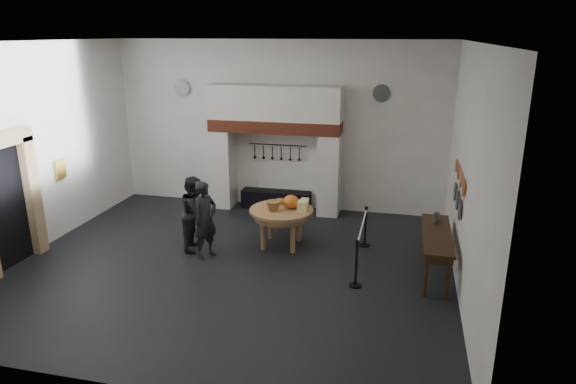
% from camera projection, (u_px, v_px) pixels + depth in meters
% --- Properties ---
extents(floor, '(9.00, 8.00, 0.02)m').
position_uv_depth(floor, '(232.00, 265.00, 10.75)').
color(floor, black).
rests_on(floor, ground).
extents(ceiling, '(9.00, 8.00, 0.02)m').
position_uv_depth(ceiling, '(224.00, 42.00, 9.40)').
color(ceiling, silver).
rests_on(ceiling, wall_back).
extents(wall_back, '(9.00, 0.02, 4.50)m').
position_uv_depth(wall_back, '(278.00, 126.00, 13.79)').
color(wall_back, white).
rests_on(wall_back, floor).
extents(wall_front, '(9.00, 0.02, 4.50)m').
position_uv_depth(wall_front, '(120.00, 236.00, 6.36)').
color(wall_front, white).
rests_on(wall_front, floor).
extents(wall_left, '(0.02, 8.00, 4.50)m').
position_uv_depth(wall_left, '(31.00, 149.00, 11.05)').
color(wall_left, white).
rests_on(wall_left, floor).
extents(wall_right, '(0.02, 8.00, 4.50)m').
position_uv_depth(wall_right, '(468.00, 175.00, 9.10)').
color(wall_right, white).
rests_on(wall_right, floor).
extents(chimney_pier_left, '(0.55, 0.70, 2.15)m').
position_uv_depth(chimney_pier_left, '(224.00, 168.00, 14.14)').
color(chimney_pier_left, silver).
rests_on(chimney_pier_left, floor).
extents(chimney_pier_right, '(0.55, 0.70, 2.15)m').
position_uv_depth(chimney_pier_right, '(329.00, 175.00, 13.50)').
color(chimney_pier_right, silver).
rests_on(chimney_pier_right, floor).
extents(hearth_brick_band, '(3.50, 0.72, 0.32)m').
position_uv_depth(hearth_brick_band, '(275.00, 126.00, 13.45)').
color(hearth_brick_band, '#9E442B').
rests_on(hearth_brick_band, chimney_pier_left).
extents(chimney_hood, '(3.50, 0.70, 0.90)m').
position_uv_depth(chimney_hood, '(275.00, 103.00, 13.27)').
color(chimney_hood, silver).
rests_on(chimney_hood, hearth_brick_band).
extents(iron_range, '(1.90, 0.45, 0.50)m').
position_uv_depth(iron_range, '(276.00, 200.00, 14.13)').
color(iron_range, black).
rests_on(iron_range, floor).
extents(utensil_rail, '(1.60, 0.02, 0.02)m').
position_uv_depth(utensil_rail, '(278.00, 145.00, 13.87)').
color(utensil_rail, black).
rests_on(utensil_rail, wall_back).
extents(door_recess, '(0.04, 1.10, 2.50)m').
position_uv_depth(door_recess, '(5.00, 208.00, 10.42)').
color(door_recess, black).
rests_on(door_recess, floor).
extents(door_jamb_far, '(0.22, 0.30, 2.60)m').
position_uv_depth(door_jamb_far, '(32.00, 196.00, 11.03)').
color(door_jamb_far, tan).
rests_on(door_jamb_far, floor).
extents(wall_plaque, '(0.05, 0.34, 0.44)m').
position_uv_depth(wall_plaque, '(60.00, 169.00, 11.98)').
color(wall_plaque, gold).
rests_on(wall_plaque, wall_left).
extents(work_table, '(1.64, 1.64, 0.07)m').
position_uv_depth(work_table, '(281.00, 210.00, 11.51)').
color(work_table, tan).
rests_on(work_table, floor).
extents(pumpkin, '(0.36, 0.36, 0.31)m').
position_uv_depth(pumpkin, '(291.00, 202.00, 11.50)').
color(pumpkin, '#D45C1D').
rests_on(pumpkin, work_table).
extents(cheese_block_big, '(0.22, 0.22, 0.24)m').
position_uv_depth(cheese_block_big, '(303.00, 206.00, 11.31)').
color(cheese_block_big, '#EFDB8F').
rests_on(cheese_block_big, work_table).
extents(cheese_block_small, '(0.18, 0.18, 0.20)m').
position_uv_depth(cheese_block_small, '(305.00, 203.00, 11.60)').
color(cheese_block_small, '#E6D389').
rests_on(cheese_block_small, work_table).
extents(wicker_basket, '(0.36, 0.36, 0.22)m').
position_uv_depth(wicker_basket, '(273.00, 206.00, 11.36)').
color(wicker_basket, '#9F6B3A').
rests_on(wicker_basket, work_table).
extents(bread_loaf, '(0.31, 0.18, 0.13)m').
position_uv_depth(bread_loaf, '(281.00, 201.00, 11.83)').
color(bread_loaf, '#A6813B').
rests_on(bread_loaf, work_table).
extents(visitor_near, '(0.63, 0.73, 1.70)m').
position_uv_depth(visitor_near, '(205.00, 220.00, 10.91)').
color(visitor_near, black).
rests_on(visitor_near, floor).
extents(visitor_far, '(0.72, 0.87, 1.67)m').
position_uv_depth(visitor_far, '(195.00, 213.00, 11.37)').
color(visitor_far, black).
rests_on(visitor_far, floor).
extents(side_table, '(0.55, 2.20, 0.06)m').
position_uv_depth(side_table, '(437.00, 234.00, 10.07)').
color(side_table, '#332112').
rests_on(side_table, floor).
extents(pewter_jug, '(0.12, 0.12, 0.22)m').
position_uv_depth(pewter_jug, '(437.00, 217.00, 10.58)').
color(pewter_jug, '#55555B').
rests_on(pewter_jug, side_table).
extents(copper_pan_a, '(0.03, 0.34, 0.34)m').
position_uv_depth(copper_pan_a, '(463.00, 188.00, 9.38)').
color(copper_pan_a, '#C6662D').
rests_on(copper_pan_a, wall_right).
extents(copper_pan_b, '(0.03, 0.32, 0.32)m').
position_uv_depth(copper_pan_b, '(461.00, 179.00, 9.89)').
color(copper_pan_b, '#C6662D').
rests_on(copper_pan_b, wall_right).
extents(copper_pan_c, '(0.03, 0.30, 0.30)m').
position_uv_depth(copper_pan_c, '(458.00, 172.00, 10.41)').
color(copper_pan_c, '#C6662D').
rests_on(copper_pan_c, wall_right).
extents(copper_pan_d, '(0.03, 0.28, 0.28)m').
position_uv_depth(copper_pan_d, '(456.00, 166.00, 10.92)').
color(copper_pan_d, '#C6662D').
rests_on(copper_pan_d, wall_right).
extents(pewter_plate_left, '(0.03, 0.40, 0.40)m').
position_uv_depth(pewter_plate_left, '(460.00, 210.00, 9.72)').
color(pewter_plate_left, '#4C4C51').
rests_on(pewter_plate_left, wall_right).
extents(pewter_plate_mid, '(0.03, 0.40, 0.40)m').
position_uv_depth(pewter_plate_mid, '(457.00, 200.00, 10.28)').
color(pewter_plate_mid, '#4C4C51').
rests_on(pewter_plate_mid, wall_right).
extents(pewter_plate_right, '(0.03, 0.40, 0.40)m').
position_uv_depth(pewter_plate_right, '(455.00, 191.00, 10.83)').
color(pewter_plate_right, '#4C4C51').
rests_on(pewter_plate_right, wall_right).
extents(pewter_plate_back_left, '(0.44, 0.03, 0.44)m').
position_uv_depth(pewter_plate_back_left, '(182.00, 88.00, 14.06)').
color(pewter_plate_back_left, '#4C4C51').
rests_on(pewter_plate_back_left, wall_back).
extents(pewter_plate_back_right, '(0.44, 0.03, 0.44)m').
position_uv_depth(pewter_plate_back_right, '(382.00, 93.00, 12.89)').
color(pewter_plate_back_right, '#4C4C51').
rests_on(pewter_plate_back_right, wall_back).
extents(barrier_post_near, '(0.05, 0.05, 0.90)m').
position_uv_depth(barrier_post_near, '(356.00, 265.00, 9.73)').
color(barrier_post_near, black).
rests_on(barrier_post_near, floor).
extents(barrier_post_far, '(0.05, 0.05, 0.90)m').
position_uv_depth(barrier_post_far, '(365.00, 227.00, 11.59)').
color(barrier_post_far, black).
rests_on(barrier_post_far, floor).
extents(barrier_rope, '(0.04, 2.00, 0.04)m').
position_uv_depth(barrier_rope, '(362.00, 226.00, 10.54)').
color(barrier_rope, silver).
rests_on(barrier_rope, barrier_post_near).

